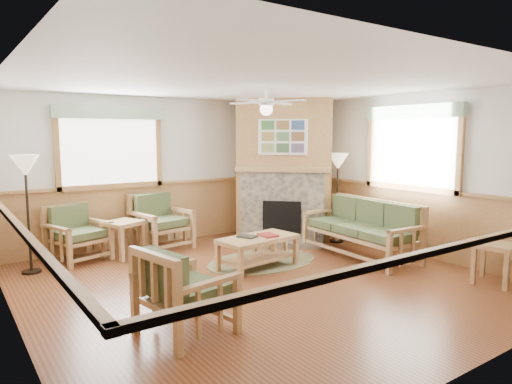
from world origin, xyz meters
TOP-DOWN VIEW (x-y plane):
  - floor at (0.00, 0.00)m, footprint 6.00×6.00m
  - ceiling at (0.00, 0.00)m, footprint 6.00×6.00m
  - wall_back at (0.00, 3.00)m, footprint 6.00×0.02m
  - wall_front at (0.00, -3.00)m, footprint 6.00×0.02m
  - wall_left at (-3.00, 0.00)m, footprint 0.02×6.00m
  - wall_right at (3.00, 0.00)m, footprint 0.02×6.00m
  - wainscot at (0.00, 0.00)m, footprint 6.00×6.00m
  - fireplace at (2.05, 2.05)m, footprint 3.11×3.11m
  - window_back at (-1.10, 2.96)m, footprint 1.90×0.16m
  - window_right at (2.96, -0.20)m, footprint 0.16×1.90m
  - ceiling_fan at (0.30, 0.30)m, footprint 1.59×1.59m
  - sofa at (2.13, 0.15)m, footprint 2.08×0.94m
  - armchair_back_left at (-1.80, 2.55)m, footprint 0.99×0.99m
  - armchair_back_right at (-0.37, 2.55)m, footprint 1.00×1.00m
  - armchair_left at (-1.59, -0.90)m, footprint 0.95×0.95m
  - coffee_table at (0.33, 0.54)m, footprint 1.29×0.76m
  - end_table_chairs at (-1.14, 2.35)m, footprint 0.70×0.69m
  - end_table_sofa at (2.55, -1.89)m, footprint 0.60×0.58m
  - footstool at (0.81, 0.89)m, footprint 0.58×0.58m
  - braided_rug at (0.59, 0.80)m, footprint 2.35×2.35m
  - floor_lamp_left at (-2.55, 2.26)m, footprint 0.47×0.47m
  - floor_lamp_right at (2.55, 1.11)m, footprint 0.50×0.50m
  - book_red at (0.48, 0.49)m, footprint 0.24×0.32m
  - book_dark at (0.18, 0.61)m, footprint 0.30×0.33m

SIDE VIEW (x-z plane):
  - floor at x=0.00m, z-range -0.01..0.00m
  - braided_rug at x=0.59m, z-range 0.00..0.01m
  - footstool at x=0.81m, z-range 0.00..0.39m
  - coffee_table at x=0.33m, z-range 0.00..0.49m
  - end_table_sofa at x=2.55m, z-range 0.00..0.56m
  - end_table_chairs at x=-1.14m, z-range 0.00..0.60m
  - armchair_back_left at x=-1.80m, z-range 0.00..0.89m
  - armchair_left at x=-1.59m, z-range 0.00..0.91m
  - sofa at x=2.13m, z-range 0.00..0.94m
  - armchair_back_right at x=-0.37m, z-range 0.00..0.97m
  - book_dark at x=0.18m, z-range 0.50..0.53m
  - book_red at x=0.48m, z-range 0.50..0.53m
  - wainscot at x=0.00m, z-range 0.00..1.10m
  - floor_lamp_right at x=2.55m, z-range 0.00..1.69m
  - floor_lamp_left at x=-2.55m, z-range 0.00..1.75m
  - wall_back at x=0.00m, z-range 0.00..2.70m
  - wall_front at x=0.00m, z-range 0.00..2.70m
  - wall_left at x=-3.00m, z-range 0.00..2.70m
  - wall_right at x=3.00m, z-range 0.00..2.70m
  - fireplace at x=2.05m, z-range 0.00..2.70m
  - window_back at x=-1.10m, z-range 1.78..3.28m
  - window_right at x=2.96m, z-range 1.78..3.28m
  - ceiling_fan at x=0.30m, z-range 2.48..2.84m
  - ceiling at x=0.00m, z-range 2.70..2.71m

